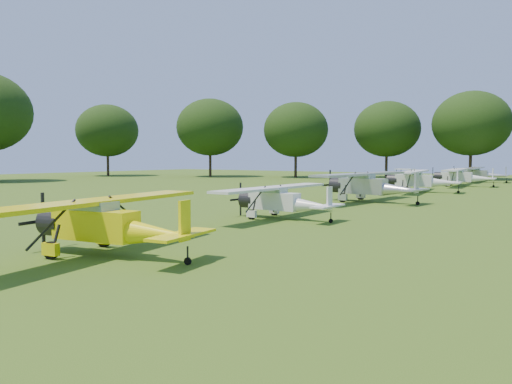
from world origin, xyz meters
TOP-DOWN VIEW (x-y plane):
  - ground at (0.00, 0.00)m, footprint 160.00×160.00m
  - tree_belt at (3.57, 0.16)m, footprint 137.36×130.27m
  - aircraft_2 at (0.81, -10.69)m, footprint 6.43×10.19m
  - aircraft_3 at (0.23, 0.96)m, footprint 5.84×9.27m
  - aircraft_4 at (0.22, 12.95)m, footprint 7.28×11.60m
  - aircraft_5 at (0.04, 25.34)m, footprint 6.90×10.94m
  - aircraft_6 at (1.01, 37.32)m, footprint 6.68×10.63m
  - aircraft_7 at (0.68, 48.26)m, footprint 6.64×10.59m
  - golf_cart at (-5.57, 38.02)m, footprint 2.36×1.68m

SIDE VIEW (x-z plane):
  - ground at x=0.00m, z-range 0.00..0.00m
  - golf_cart at x=-5.57m, z-range -0.31..1.55m
  - aircraft_3 at x=0.23m, z-range 0.15..1.99m
  - aircraft_2 at x=0.81m, z-range 0.17..2.17m
  - aircraft_7 at x=0.68m, z-range 0.18..2.26m
  - aircraft_6 at x=1.01m, z-range 0.18..2.26m
  - aircraft_5 at x=0.04m, z-range 0.18..2.33m
  - aircraft_4 at x=0.22m, z-range 0.19..2.47m
  - tree_belt at x=3.57m, z-range 0.77..15.29m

